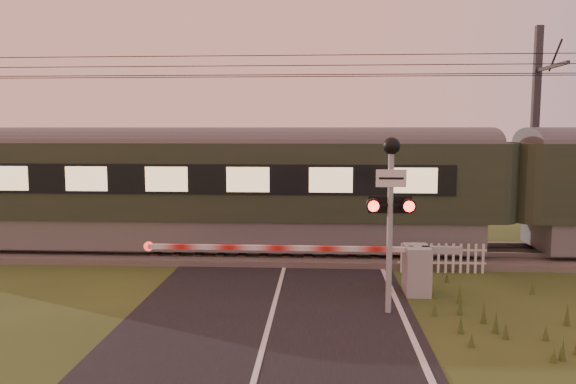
# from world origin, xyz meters

# --- Properties ---
(ground) EXTENTS (160.00, 160.00, 0.00)m
(ground) POSITION_xyz_m (0.00, 0.00, 0.00)
(ground) COLOR #2C3E17
(ground) RESTS_ON ground
(road) EXTENTS (6.00, 140.00, 0.03)m
(road) POSITION_xyz_m (0.02, -0.23, 0.01)
(road) COLOR black
(road) RESTS_ON ground
(track_bed) EXTENTS (140.00, 3.40, 0.39)m
(track_bed) POSITION_xyz_m (0.00, 6.50, 0.07)
(track_bed) COLOR #47423D
(track_bed) RESTS_ON ground
(overhead_wires) EXTENTS (120.00, 0.62, 0.62)m
(overhead_wires) POSITION_xyz_m (0.00, 6.50, 5.72)
(overhead_wires) COLOR black
(overhead_wires) RESTS_ON ground
(train) EXTENTS (39.03, 2.69, 3.63)m
(train) POSITION_xyz_m (6.61, 6.50, 2.10)
(train) COLOR slate
(train) RESTS_ON ground
(boom_gate) EXTENTS (7.63, 0.89, 1.18)m
(boom_gate) POSITION_xyz_m (2.92, 2.61, 0.65)
(boom_gate) COLOR gray
(boom_gate) RESTS_ON ground
(crossing_signal) EXTENTS (0.95, 0.37, 3.74)m
(crossing_signal) POSITION_xyz_m (2.47, 1.11, 2.57)
(crossing_signal) COLOR gray
(crossing_signal) RESTS_ON ground
(picket_fence) EXTENTS (2.38, 0.07, 0.81)m
(picket_fence) POSITION_xyz_m (4.33, 4.60, 0.41)
(picket_fence) COLOR silver
(picket_fence) RESTS_ON ground
(catenary_mast) EXTENTS (0.23, 2.46, 7.30)m
(catenary_mast) POSITION_xyz_m (8.18, 8.73, 3.79)
(catenary_mast) COLOR #2D2D30
(catenary_mast) RESTS_ON ground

